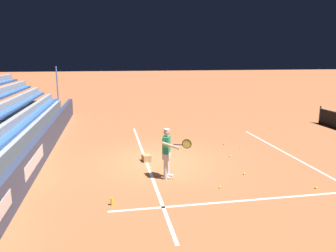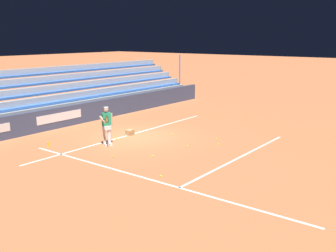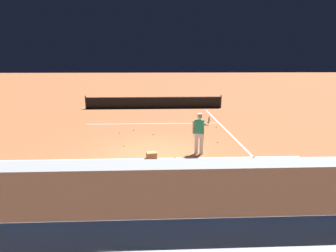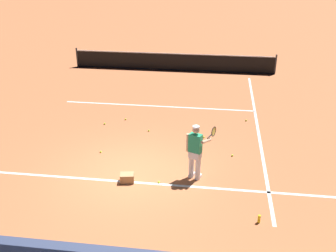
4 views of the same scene
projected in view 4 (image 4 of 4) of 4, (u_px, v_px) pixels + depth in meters
name	position (u px, v px, depth m)	size (l,w,h in m)	color
ground_plane	(130.00, 173.00, 12.03)	(160.00, 160.00, 0.00)	#B7663D
court_baseline_white	(127.00, 182.00, 11.58)	(12.00, 0.10, 0.01)	white
court_sideline_white	(257.00, 126.00, 15.13)	(0.10, 12.00, 0.01)	white
court_service_line_white	(158.00, 106.00, 16.98)	(8.22, 0.10, 0.01)	white
tennis_player	(196.00, 151.00, 11.41)	(0.84, 0.92, 1.71)	silver
ball_box_cardboard	(127.00, 178.00, 11.54)	(0.40, 0.30, 0.26)	#A87F51
tennis_ball_far_right	(101.00, 152.00, 13.19)	(0.07, 0.07, 0.07)	#CCE533
tennis_ball_toward_net	(149.00, 131.00, 14.68)	(0.07, 0.07, 0.07)	#CCE533
tennis_ball_by_box	(246.00, 120.00, 15.54)	(0.07, 0.07, 0.07)	#CCE533
tennis_ball_stray_back	(232.00, 155.00, 12.96)	(0.07, 0.07, 0.07)	#CCE533
tennis_ball_near_player	(204.00, 137.00, 14.20)	(0.07, 0.07, 0.07)	#CCE533
tennis_ball_far_left	(159.00, 182.00, 11.51)	(0.07, 0.07, 0.07)	#CCE533
tennis_ball_on_baseline	(126.00, 119.00, 15.64)	(0.07, 0.07, 0.07)	#CCE533
tennis_ball_midcourt	(105.00, 124.00, 15.25)	(0.07, 0.07, 0.07)	#CCE533
water_bottle	(259.00, 219.00, 9.85)	(0.07, 0.07, 0.22)	yellow
tennis_net	(173.00, 62.00, 21.62)	(11.09, 0.09, 1.07)	#33383D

